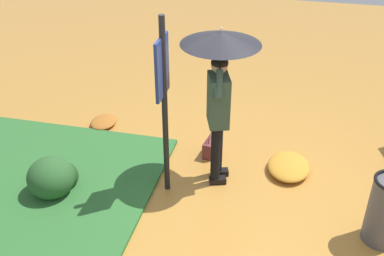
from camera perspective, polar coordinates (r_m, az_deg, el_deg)
ground_plane at (r=6.10m, az=4.92°, el=-7.27°), size 18.00×18.00×0.00m
person_with_umbrella at (r=5.51m, az=3.43°, el=7.25°), size 0.96×0.96×2.04m
info_sign_post at (r=5.30m, az=-3.57°, el=4.93°), size 0.44×0.07×2.30m
handbag at (r=6.61m, az=2.27°, el=-2.41°), size 0.32×0.18×0.37m
shrub_cluster at (r=6.09m, az=-16.69°, el=-5.84°), size 0.64×0.59×0.53m
leaf_pile_near_person at (r=7.50m, az=-10.84°, el=0.76°), size 0.49×0.40×0.11m
leaf_pile_by_bench at (r=6.45m, az=11.84°, el=-4.66°), size 0.71×0.57×0.16m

